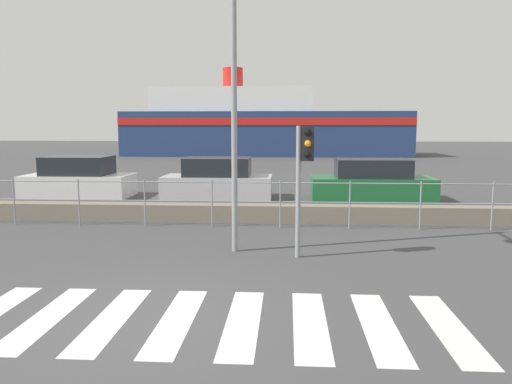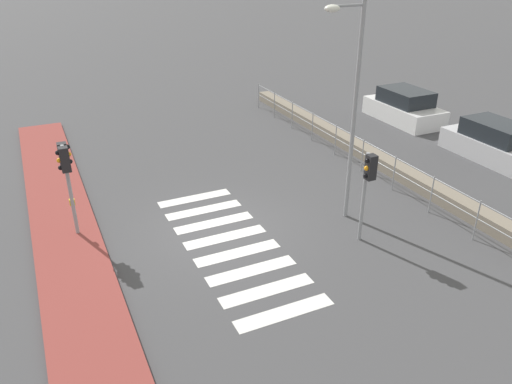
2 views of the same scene
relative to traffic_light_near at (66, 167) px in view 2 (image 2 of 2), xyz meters
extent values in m
plane|color=#424244|center=(1.35, 3.78, -2.17)|extent=(160.00, 160.00, 0.00)
cube|color=brown|center=(1.35, -0.32, -2.11)|extent=(24.00, 1.80, 0.12)
cube|color=silver|center=(-0.88, 3.78, -2.16)|extent=(0.45, 2.40, 0.01)
cube|color=silver|center=(0.02, 3.78, -2.16)|extent=(0.45, 2.40, 0.01)
cube|color=silver|center=(0.92, 3.78, -2.16)|extent=(0.45, 2.40, 0.01)
cube|color=silver|center=(1.82, 3.78, -2.16)|extent=(0.45, 2.40, 0.01)
cube|color=silver|center=(2.72, 3.78, -2.16)|extent=(0.45, 2.40, 0.01)
cube|color=silver|center=(3.62, 3.78, -2.16)|extent=(0.45, 2.40, 0.01)
cube|color=silver|center=(4.52, 3.78, -2.16)|extent=(0.45, 2.40, 0.01)
cube|color=silver|center=(5.42, 3.78, -2.16)|extent=(0.45, 2.40, 0.01)
cube|color=slate|center=(1.35, 10.95, -1.94)|extent=(23.61, 0.55, 0.46)
cylinder|color=gray|center=(1.35, 10.07, -1.00)|extent=(21.25, 0.03, 0.03)
cylinder|color=gray|center=(1.35, 10.07, -1.49)|extent=(21.25, 0.03, 0.03)
cylinder|color=gray|center=(-9.27, 10.07, -1.55)|extent=(0.04, 0.04, 1.23)
cylinder|color=gray|center=(-7.50, 10.07, -1.55)|extent=(0.04, 0.04, 1.23)
cylinder|color=gray|center=(-5.73, 10.07, -1.55)|extent=(0.04, 0.04, 1.23)
cylinder|color=gray|center=(-3.96, 10.07, -1.55)|extent=(0.04, 0.04, 1.23)
cylinder|color=gray|center=(-2.19, 10.07, -1.55)|extent=(0.04, 0.04, 1.23)
cylinder|color=gray|center=(-0.42, 10.07, -1.55)|extent=(0.04, 0.04, 1.23)
cylinder|color=gray|center=(1.35, 10.07, -1.55)|extent=(0.04, 0.04, 1.23)
cylinder|color=gray|center=(3.12, 10.07, -1.55)|extent=(0.04, 0.04, 1.23)
cylinder|color=gray|center=(4.89, 10.07, -1.55)|extent=(0.04, 0.04, 1.23)
cylinder|color=gray|center=(0.00, 0.00, -0.78)|extent=(0.10, 0.10, 2.78)
cube|color=black|center=(-0.17, 0.00, 0.27)|extent=(0.24, 0.24, 0.68)
sphere|color=black|center=(-0.17, 0.14, 0.48)|extent=(0.13, 0.13, 0.13)
sphere|color=orange|center=(-0.17, 0.14, 0.27)|extent=(0.13, 0.13, 0.13)
sphere|color=black|center=(-0.17, 0.14, 0.06)|extent=(0.13, 0.13, 0.13)
cube|color=black|center=(0.17, 0.00, 0.27)|extent=(0.24, 0.24, 0.68)
sphere|color=black|center=(0.17, -0.14, 0.48)|extent=(0.13, 0.13, 0.13)
sphere|color=orange|center=(0.17, -0.14, 0.27)|extent=(0.13, 0.13, 0.13)
sphere|color=black|center=(0.17, -0.14, 0.06)|extent=(0.13, 0.13, 0.13)
cube|color=yellow|center=(-0.11, 0.00, -1.12)|extent=(0.10, 0.14, 0.18)
cylinder|color=gray|center=(3.52, 7.18, -0.86)|extent=(0.10, 0.10, 2.62)
cube|color=black|center=(3.69, 7.18, 0.11)|extent=(0.24, 0.24, 0.68)
sphere|color=black|center=(3.69, 7.04, 0.32)|extent=(0.13, 0.13, 0.13)
sphere|color=orange|center=(3.69, 7.04, 0.11)|extent=(0.13, 0.13, 0.13)
sphere|color=black|center=(3.69, 7.04, -0.10)|extent=(0.13, 0.13, 0.13)
cylinder|color=gray|center=(2.21, 7.60, 0.96)|extent=(0.12, 0.12, 6.26)
cylinder|color=gray|center=(2.21, 7.12, 3.94)|extent=(0.07, 0.95, 0.07)
ellipsoid|color=silver|center=(2.21, 6.64, 3.89)|extent=(0.32, 0.42, 0.19)
cube|color=silver|center=(-4.45, 15.36, -1.76)|extent=(3.87, 1.88, 0.83)
cube|color=#1E2328|center=(-4.45, 15.36, -1.00)|extent=(2.32, 1.66, 0.68)
cube|color=#BCBCC1|center=(0.76, 15.36, -1.76)|extent=(3.95, 1.71, 0.81)
cube|color=#1E2328|center=(0.76, 15.36, -1.03)|extent=(2.37, 1.51, 0.66)
camera|label=1|loc=(3.30, -2.60, 0.45)|focal=35.00mm
camera|label=2|loc=(13.21, -0.56, 5.27)|focal=35.00mm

